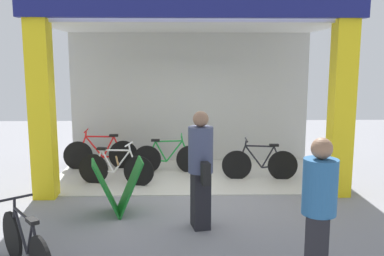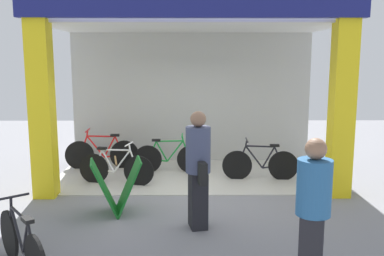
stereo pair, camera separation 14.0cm
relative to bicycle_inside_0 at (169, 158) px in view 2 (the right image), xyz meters
name	(u,v)px [view 2 (the right image)]	position (x,y,z in m)	size (l,w,h in m)	color
ground_plane	(192,196)	(0.50, -1.60, -0.34)	(19.41, 19.41, 0.00)	gray
shop_facade	(192,75)	(0.50, -0.18, 1.80)	(5.91, 3.06, 4.02)	beige
bicycle_inside_0	(169,158)	(0.00, 0.00, 0.00)	(1.56, 0.43, 0.86)	black
bicycle_inside_1	(260,164)	(1.91, -0.59, 0.00)	(1.56, 0.43, 0.86)	black
bicycle_inside_2	(102,153)	(-1.54, 0.34, 0.02)	(1.66, 0.46, 0.91)	black
bicycle_inside_3	(116,168)	(-1.02, -0.89, 0.00)	(1.53, 0.45, 0.85)	black
bicycle_parked_0	(21,245)	(-1.51, -4.38, 0.00)	(1.01, 1.23, 0.86)	black
sandwich_board_sign	(116,187)	(-0.73, -2.47, 0.11)	(0.89, 0.72, 0.90)	#197226
pedestrian_0	(198,168)	(0.57, -3.06, 0.57)	(0.43, 0.60, 1.74)	black
pedestrian_1	(313,214)	(1.73, -4.83, 0.53)	(0.46, 0.46, 1.68)	black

